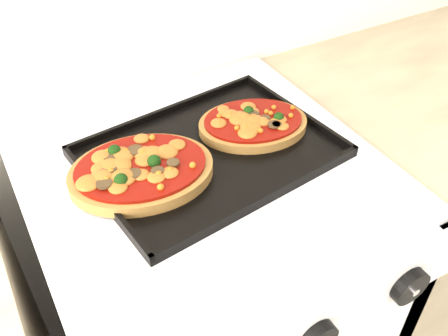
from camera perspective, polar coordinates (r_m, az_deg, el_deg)
stove at (r=1.21m, az=-1.61°, el=-16.63°), size 0.60×0.60×0.91m
control_panel at (r=0.73m, az=9.98°, el=-17.26°), size 0.60×0.02×0.09m
knob_right at (r=0.81m, az=20.46°, el=-12.57°), size 0.06×0.02×0.06m
baking_tray at (r=0.88m, az=-1.61°, el=1.94°), size 0.45×0.36×0.02m
pizza_left at (r=0.83m, az=-9.45°, el=-0.16°), size 0.27×0.23×0.04m
pizza_right at (r=0.93m, az=3.34°, el=5.22°), size 0.24×0.21×0.03m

